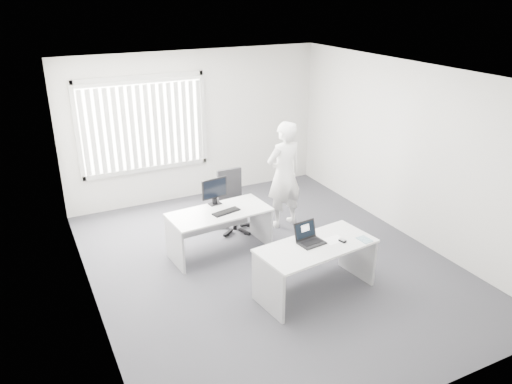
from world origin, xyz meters
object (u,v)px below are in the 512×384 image
desk_near (316,258)px  office_chair (234,211)px  desk_far (220,223)px  laptop (312,235)px  person (284,175)px  monitor (215,191)px

desk_near → office_chair: bearing=87.8°
desk_far → office_chair: (0.52, 0.66, -0.18)m
office_chair → laptop: (0.15, -2.19, 0.53)m
office_chair → person: bearing=-16.4°
desk_near → desk_far: bearing=107.3°
desk_near → monitor: (-0.67, 1.86, 0.39)m
person → monitor: bearing=-1.3°
office_chair → monitor: bearing=-141.8°
person → monitor: person is taller
desk_far → laptop: bearing=-70.7°
office_chair → laptop: bearing=-86.2°
person → monitor: (-1.31, -0.14, -0.01)m
desk_near → office_chair: (-0.19, 2.24, -0.20)m
desk_far → office_chair: bearing=47.0°
laptop → monitor: 1.92m
office_chair → laptop: office_chair is taller
desk_near → person: 2.14m
person → monitor: size_ratio=4.31×
monitor → office_chair: bearing=30.7°
desk_near → monitor: size_ratio=3.89×
desk_far → desk_near: bearing=-70.1°
desk_near → monitor: monitor is taller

